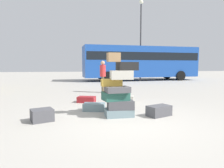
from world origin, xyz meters
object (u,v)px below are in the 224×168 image
at_px(suitcase_charcoal_behind_tower, 159,111).
at_px(parked_bus, 141,61).
at_px(person_bearded_onlooker, 103,74).
at_px(suitcase_charcoal_left_side, 42,115).
at_px(suitcase_tower, 119,91).
at_px(suitcase_slate_white_trunk, 94,107).
at_px(suitcase_cream_upright_blue, 127,99).
at_px(suitcase_maroon_foreground_far, 86,99).
at_px(lamp_post, 141,30).

xyz_separation_m(suitcase_charcoal_behind_tower, parked_bus, (3.59, 13.02, 1.69)).
bearing_deg(person_bearded_onlooker, suitcase_charcoal_left_side, -9.68).
relative_size(suitcase_tower, suitcase_slate_white_trunk, 2.65).
height_order(suitcase_charcoal_behind_tower, parked_bus, parked_bus).
height_order(suitcase_tower, suitcase_charcoal_left_side, suitcase_tower).
xyz_separation_m(suitcase_cream_upright_blue, person_bearded_onlooker, (-0.58, 2.92, 0.86)).
bearing_deg(suitcase_charcoal_left_side, suitcase_tower, -16.72).
bearing_deg(suitcase_maroon_foreground_far, suitcase_tower, -52.02).
relative_size(suitcase_tower, person_bearded_onlooker, 1.06).
height_order(suitcase_tower, suitcase_charcoal_behind_tower, suitcase_tower).
xyz_separation_m(suitcase_charcoal_behind_tower, person_bearded_onlooker, (-0.99, 5.03, 0.85)).
distance_m(suitcase_maroon_foreground_far, parked_bus, 12.10).
bearing_deg(suitcase_maroon_foreground_far, suitcase_charcoal_left_side, -99.05).
bearing_deg(suitcase_charcoal_left_side, suitcase_maroon_foreground_far, 41.15).
bearing_deg(person_bearded_onlooker, suitcase_cream_upright_blue, 24.87).
xyz_separation_m(suitcase_charcoal_behind_tower, suitcase_charcoal_left_side, (-3.16, -0.01, 0.01)).
height_order(parked_bus, lamp_post, lamp_post).
height_order(suitcase_charcoal_behind_tower, person_bearded_onlooker, person_bearded_onlooker).
relative_size(suitcase_tower, parked_bus, 0.16).
xyz_separation_m(suitcase_maroon_foreground_far, lamp_post, (5.17, 9.56, 4.42)).
distance_m(suitcase_charcoal_behind_tower, suitcase_maroon_foreground_far, 3.09).
distance_m(suitcase_tower, suitcase_charcoal_behind_tower, 1.27).
relative_size(suitcase_tower, lamp_post, 0.25).
relative_size(suitcase_maroon_foreground_far, suitcase_cream_upright_blue, 1.30).
bearing_deg(suitcase_tower, lamp_post, 69.76).
distance_m(suitcase_charcoal_left_side, parked_bus, 14.77).
distance_m(suitcase_charcoal_behind_tower, suitcase_slate_white_trunk, 2.00).
bearing_deg(lamp_post, suitcase_tower, -110.24).
height_order(suitcase_slate_white_trunk, suitcase_cream_upright_blue, suitcase_cream_upright_blue).
distance_m(suitcase_cream_upright_blue, lamp_post, 11.39).
xyz_separation_m(suitcase_slate_white_trunk, suitcase_maroon_foreground_far, (-0.19, 1.45, -0.01)).
bearing_deg(suitcase_tower, person_bearded_onlooker, 88.47).
xyz_separation_m(suitcase_tower, lamp_post, (4.34, 11.78, 3.82)).
bearing_deg(lamp_post, parked_bus, 70.94).
bearing_deg(parked_bus, suitcase_cream_upright_blue, -114.82).
xyz_separation_m(suitcase_charcoal_behind_tower, suitcase_slate_white_trunk, (-1.76, 0.95, -0.03)).
bearing_deg(parked_bus, suitcase_slate_white_trunk, -118.58).
bearing_deg(person_bearded_onlooker, parked_bus, 163.74).
distance_m(suitcase_charcoal_left_side, lamp_post, 14.26).
bearing_deg(parked_bus, suitcase_tower, -114.85).
bearing_deg(suitcase_slate_white_trunk, parked_bus, 78.87).
bearing_deg(suitcase_tower, suitcase_charcoal_left_side, -174.63).
relative_size(suitcase_slate_white_trunk, suitcase_cream_upright_blue, 1.31).
bearing_deg(suitcase_cream_upright_blue, suitcase_tower, -91.10).
height_order(suitcase_charcoal_behind_tower, suitcase_charcoal_left_side, suitcase_charcoal_left_side).
height_order(suitcase_charcoal_left_side, suitcase_cream_upright_blue, suitcase_charcoal_left_side).
distance_m(suitcase_maroon_foreground_far, person_bearded_onlooker, 2.93).
height_order(suitcase_maroon_foreground_far, suitcase_charcoal_left_side, suitcase_charcoal_left_side).
relative_size(suitcase_slate_white_trunk, lamp_post, 0.09).
relative_size(suitcase_maroon_foreground_far, lamp_post, 0.09).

